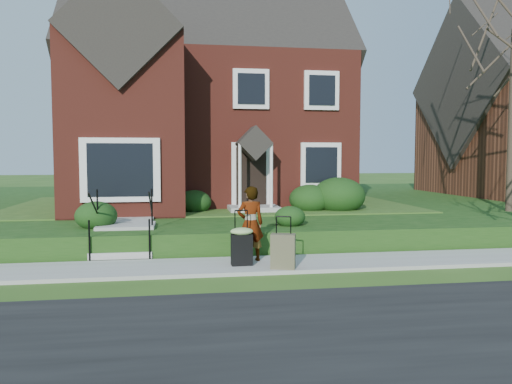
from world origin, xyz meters
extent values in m
plane|color=#2D5119|center=(0.00, 0.00, 0.00)|extent=(120.00, 120.00, 0.00)
cube|color=black|center=(0.00, -5.00, 0.01)|extent=(60.00, 6.00, 0.01)
cube|color=#9E9B93|center=(0.00, 0.00, 0.04)|extent=(60.00, 1.60, 0.08)
cube|color=#163C10|center=(4.00, 10.90, 0.30)|extent=(44.00, 20.00, 0.60)
cube|color=#9E9B93|center=(-2.50, 5.00, 0.63)|extent=(1.20, 6.00, 0.06)
cube|color=maroon|center=(0.00, 10.00, 3.30)|extent=(10.00, 8.00, 5.40)
cube|color=maroon|center=(-2.80, 5.20, 3.30)|extent=(3.60, 2.40, 5.40)
cube|color=white|center=(-2.80, 4.05, 2.00)|extent=(2.20, 0.30, 1.80)
cube|color=black|center=(1.20, 5.94, 1.65)|extent=(1.00, 0.12, 2.10)
cube|color=black|center=(3.60, 5.95, 2.10)|extent=(1.40, 0.10, 1.50)
cube|color=maroon|center=(3.00, 10.00, 8.20)|extent=(0.90, 0.90, 3.00)
cube|color=#9E9B93|center=(-2.50, 1.00, 0.15)|extent=(1.40, 0.30, 0.15)
cube|color=#9E9B93|center=(-2.50, 1.30, 0.30)|extent=(1.40, 0.30, 0.15)
cube|color=#9E9B93|center=(-2.50, 1.60, 0.45)|extent=(1.40, 0.30, 0.15)
cube|color=#9E9B93|center=(-2.50, 1.90, 0.60)|extent=(1.40, 0.30, 0.15)
cube|color=#9E9B93|center=(-2.50, 2.45, 0.60)|extent=(1.40, 0.80, 0.15)
cylinder|color=black|center=(-3.15, 0.85, 0.53)|extent=(0.04, 0.04, 0.90)
cylinder|color=black|center=(-3.15, 2.05, 1.13)|extent=(0.04, 0.04, 0.90)
cylinder|color=black|center=(-1.85, 0.85, 0.53)|extent=(0.04, 0.04, 0.90)
cylinder|color=black|center=(-1.85, 2.05, 1.13)|extent=(0.04, 0.04, 0.90)
ellipsoid|color=#103510|center=(-3.97, 5.26, 1.02)|extent=(1.21, 1.21, 0.85)
ellipsoid|color=#103510|center=(-0.71, 5.66, 0.99)|extent=(1.12, 1.12, 0.79)
ellipsoid|color=#103510|center=(3.09, 5.45, 1.08)|extent=(1.38, 1.38, 0.96)
ellipsoid|color=#103510|center=(4.06, 5.38, 1.21)|extent=(1.75, 1.75, 1.22)
ellipsoid|color=#103510|center=(-3.25, 2.46, 0.97)|extent=(1.04, 1.04, 0.73)
ellipsoid|color=#103510|center=(1.65, 2.06, 0.88)|extent=(0.79, 0.79, 0.56)
imported|color=#999999|center=(0.35, 0.27, 0.90)|extent=(0.64, 0.46, 1.65)
cube|color=black|center=(0.11, -0.14, 0.41)|extent=(0.45, 0.26, 0.66)
cylinder|color=black|center=(0.11, -0.14, 1.24)|extent=(0.27, 0.04, 0.03)
cylinder|color=black|center=(-0.02, -0.14, 0.99)|extent=(0.02, 0.02, 0.50)
cylinder|color=black|center=(0.24, -0.14, 0.99)|extent=(0.02, 0.02, 0.50)
cylinder|color=black|center=(-0.04, -0.14, 0.11)|extent=(0.04, 0.06, 0.06)
cylinder|color=black|center=(0.27, -0.14, 0.11)|extent=(0.04, 0.06, 0.06)
ellipsoid|color=#A3C771|center=(0.11, -0.14, 0.82)|extent=(0.50, 0.42, 0.15)
cube|color=brown|center=(0.91, -0.59, 0.44)|extent=(0.56, 0.41, 0.71)
cylinder|color=black|center=(0.91, -0.59, 1.14)|extent=(0.29, 0.12, 0.03)
cylinder|color=black|center=(0.76, -0.59, 0.97)|extent=(0.02, 0.02, 0.35)
cylinder|color=black|center=(1.06, -0.59, 0.97)|extent=(0.02, 0.02, 0.35)
cylinder|color=black|center=(0.73, -0.59, 0.11)|extent=(0.06, 0.07, 0.06)
cylinder|color=black|center=(1.08, -0.59, 0.11)|extent=(0.06, 0.07, 0.06)
cylinder|color=brown|center=(9.46, 4.25, 3.51)|extent=(0.23, 0.23, 5.83)
camera|label=1|loc=(-1.20, -10.46, 2.36)|focal=35.00mm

